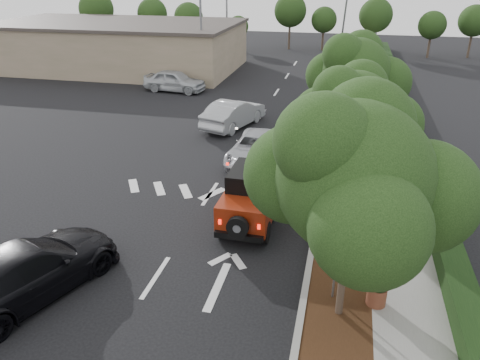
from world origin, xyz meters
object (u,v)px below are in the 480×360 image
(red_jeep, at_px, (253,195))
(speed_hump_sign, at_px, (336,258))
(silver_suv_ahead, at_px, (257,148))
(black_suv_oncoming, at_px, (27,270))

(red_jeep, bearing_deg, speed_hump_sign, -50.73)
(silver_suv_ahead, distance_m, black_suv_oncoming, 12.39)
(red_jeep, bearing_deg, black_suv_oncoming, -132.00)
(black_suv_oncoming, distance_m, speed_hump_sign, 8.83)
(silver_suv_ahead, bearing_deg, black_suv_oncoming, -108.26)
(silver_suv_ahead, distance_m, speed_hump_sign, 10.74)
(black_suv_oncoming, height_order, speed_hump_sign, speed_hump_sign)
(black_suv_oncoming, bearing_deg, speed_hump_sign, -149.21)
(red_jeep, xyz_separation_m, black_suv_oncoming, (-5.44, -5.79, -0.22))
(red_jeep, height_order, speed_hump_sign, speed_hump_sign)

